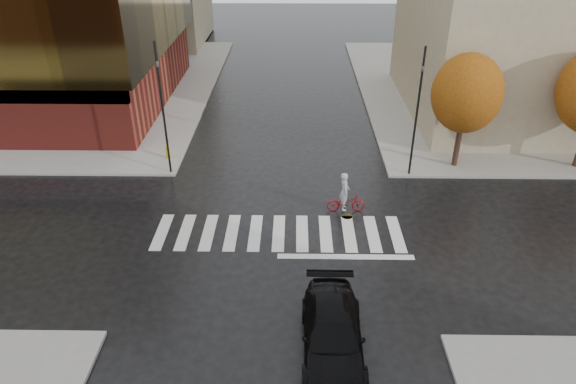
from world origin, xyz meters
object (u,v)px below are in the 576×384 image
object	(u,v)px
sedan	(333,334)
traffic_light_ne	(418,105)
traffic_light_nw	(162,101)
fire_hydrant	(168,151)
cyclist	(345,198)

from	to	relation	value
sedan	traffic_light_ne	world-z (taller)	traffic_light_ne
traffic_light_nw	sedan	bearing A→B (deg)	21.91
fire_hydrant	traffic_light_nw	bearing A→B (deg)	-74.01
cyclist	traffic_light_nw	distance (m)	10.89
cyclist	traffic_light_nw	size ratio (longest dim) A/B	0.29
traffic_light_ne	cyclist	bearing A→B (deg)	63.30
sedan	cyclist	size ratio (longest dim) A/B	2.43
sedan	fire_hydrant	world-z (taller)	sedan
traffic_light_nw	fire_hydrant	bearing A→B (deg)	-175.06
sedan	traffic_light_nw	bearing A→B (deg)	123.52
cyclist	fire_hydrant	size ratio (longest dim) A/B	2.68
cyclist	traffic_light_nw	xyz separation A→B (m)	(-9.55, 3.80, 3.60)
traffic_light_ne	fire_hydrant	size ratio (longest dim) A/B	8.93
traffic_light_nw	cyclist	bearing A→B (deg)	57.25
sedan	traffic_light_ne	distance (m)	14.30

